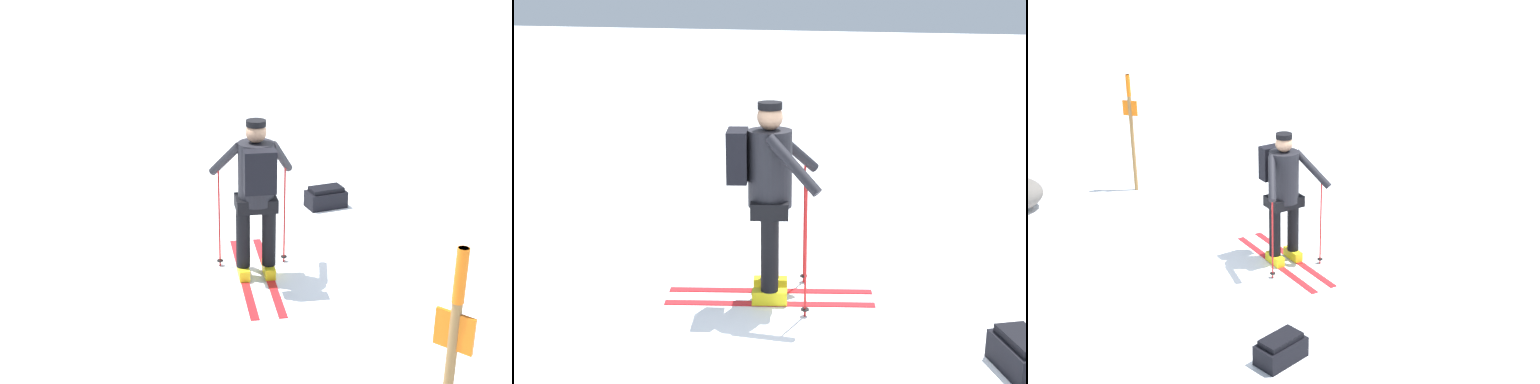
{
  "view_description": "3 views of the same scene",
  "coord_description": "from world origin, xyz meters",
  "views": [
    {
      "loc": [
        -0.13,
        7.27,
        3.59
      ],
      "look_at": [
        0.73,
        0.51,
        0.97
      ],
      "focal_mm": 50.0,
      "sensor_mm": 36.0,
      "label": 1
    },
    {
      "loc": [
        -4.77,
        -1.2,
        2.62
      ],
      "look_at": [
        0.73,
        0.51,
        0.97
      ],
      "focal_mm": 50.0,
      "sensor_mm": 36.0,
      "label": 2
    },
    {
      "loc": [
        -1.7,
        -7.37,
        4.27
      ],
      "look_at": [
        0.73,
        0.51,
        0.97
      ],
      "focal_mm": 50.0,
      "sensor_mm": 36.0,
      "label": 3
    }
  ],
  "objects": [
    {
      "name": "dropped_backpack",
      "position": [
        0.06,
        -1.56,
        0.13
      ],
      "size": [
        0.59,
        0.5,
        0.28
      ],
      "color": "black",
      "rests_on": "ground_plane"
    },
    {
      "name": "skier",
      "position": [
        0.72,
        0.53,
        1.01
      ],
      "size": [
        0.97,
        1.84,
        1.73
      ],
      "color": "red",
      "rests_on": "ground_plane"
    },
    {
      "name": "ground_plane",
      "position": [
        0.0,
        0.0,
        0.0
      ],
      "size": [
        80.0,
        80.0,
        0.0
      ],
      "primitive_type": "plane",
      "color": "white"
    }
  ]
}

